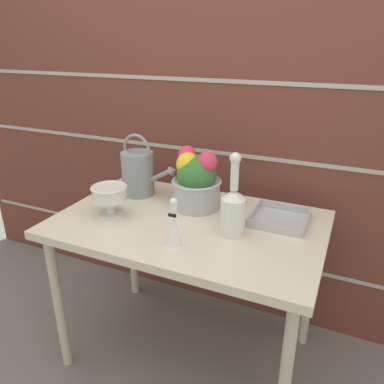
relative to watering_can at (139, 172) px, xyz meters
The scene contains 9 objects.
ground_plane 0.94m from the watering_can, 26.09° to the right, with size 12.00×12.00×0.00m, color slate.
brick_wall 0.53m from the watering_can, 42.10° to the left, with size 3.60×0.08×2.20m.
patio_table 0.44m from the watering_can, 26.09° to the right, with size 1.14×0.73×0.74m.
watering_can is the anchor object (origin of this frame).
crystal_pedestal_bowl 0.27m from the watering_can, 86.67° to the right, with size 0.16×0.16×0.14m.
flower_planter 0.33m from the watering_can, ahead, with size 0.23×0.23×0.28m.
glass_decanter 0.60m from the watering_can, 20.10° to the right, with size 0.10×0.10×0.34m.
figurine_vase 0.54m from the watering_can, 44.15° to the right, with size 0.06×0.06×0.19m.
wire_tray 0.72m from the watering_can, ahead, with size 0.24×0.23×0.04m.
Camera 1 is at (0.61, -1.31, 1.47)m, focal length 35.00 mm.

